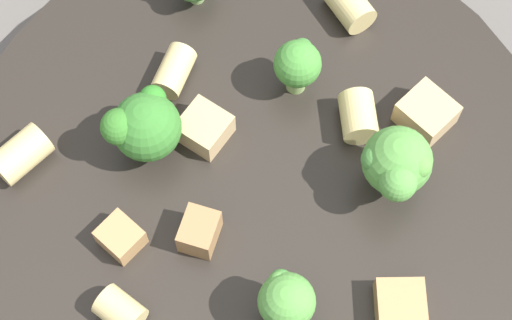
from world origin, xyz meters
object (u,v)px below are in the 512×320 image
(broccoli_floret_4, at_px, (286,300))
(chicken_chunk_1, at_px, (199,232))
(chicken_chunk_2, at_px, (400,304))
(rigatoni_0, at_px, (349,4))
(chicken_chunk_4, at_px, (204,128))
(rigatoni_1, at_px, (120,311))
(pasta_bowl, at_px, (256,179))
(rigatoni_4, at_px, (21,154))
(broccoli_floret_3, at_px, (144,126))
(broccoli_floret_0, at_px, (298,64))
(broccoli_floret_1, at_px, (397,164))
(rigatoni_5, at_px, (174,71))
(rigatoni_2, at_px, (359,117))
(chicken_chunk_3, at_px, (121,237))
(chicken_chunk_0, at_px, (426,113))

(broccoli_floret_4, relative_size, chicken_chunk_1, 1.84)
(chicken_chunk_2, bearing_deg, rigatoni_0, 160.30)
(chicken_chunk_4, bearing_deg, rigatoni_1, -46.78)
(chicken_chunk_1, bearing_deg, pasta_bowl, 118.04)
(broccoli_floret_4, xyz_separation_m, rigatoni_4, (-0.12, -0.08, -0.01))
(broccoli_floret_3, bearing_deg, broccoli_floret_0, 89.76)
(broccoli_floret_1, xyz_separation_m, broccoli_floret_3, (-0.07, -0.10, -0.00))
(rigatoni_0, relative_size, rigatoni_4, 0.98)
(pasta_bowl, relative_size, rigatoni_5, 11.61)
(broccoli_floret_0, height_order, rigatoni_2, broccoli_floret_0)
(rigatoni_5, bearing_deg, chicken_chunk_3, -39.28)
(chicken_chunk_2, bearing_deg, pasta_bowl, -162.44)
(chicken_chunk_1, bearing_deg, chicken_chunk_3, -112.39)
(rigatoni_2, relative_size, chicken_chunk_1, 1.19)
(rigatoni_1, relative_size, chicken_chunk_1, 1.03)
(chicken_chunk_0, xyz_separation_m, chicken_chunk_2, (0.08, -0.06, -0.00))
(chicken_chunk_0, bearing_deg, rigatoni_2, -111.25)
(broccoli_floret_4, xyz_separation_m, chicken_chunk_1, (-0.05, -0.02, -0.01))
(broccoli_floret_0, distance_m, broccoli_floret_4, 0.12)
(chicken_chunk_3, relative_size, chicken_chunk_4, 0.84)
(rigatoni_1, distance_m, rigatoni_5, 0.13)
(broccoli_floret_4, relative_size, chicken_chunk_4, 1.62)
(rigatoni_0, xyz_separation_m, rigatoni_2, (0.06, -0.03, -0.00))
(broccoli_floret_4, bearing_deg, broccoli_floret_3, -167.26)
(broccoli_floret_4, relative_size, chicken_chunk_3, 1.92)
(broccoli_floret_4, height_order, chicken_chunk_3, broccoli_floret_4)
(broccoli_floret_4, distance_m, chicken_chunk_2, 0.05)
(rigatoni_0, bearing_deg, chicken_chunk_3, -66.77)
(broccoli_floret_3, distance_m, chicken_chunk_1, 0.06)
(rigatoni_2, xyz_separation_m, chicken_chunk_0, (0.01, 0.03, -0.00))
(pasta_bowl, relative_size, broccoli_floret_1, 7.13)
(chicken_chunk_2, bearing_deg, broccoli_floret_4, -112.93)
(rigatoni_2, relative_size, rigatoni_5, 0.90)
(broccoli_floret_0, relative_size, chicken_chunk_3, 1.84)
(rigatoni_2, relative_size, chicken_chunk_4, 1.05)
(chicken_chunk_2, bearing_deg, rigatoni_4, -137.81)
(rigatoni_4, xyz_separation_m, chicken_chunk_0, (0.07, 0.19, -0.00))
(broccoli_floret_0, distance_m, rigatoni_1, 0.15)
(broccoli_floret_3, bearing_deg, chicken_chunk_1, 3.80)
(broccoli_floret_3, relative_size, broccoli_floret_4, 1.10)
(rigatoni_1, bearing_deg, broccoli_floret_1, 91.40)
(pasta_bowl, height_order, chicken_chunk_3, chicken_chunk_3)
(pasta_bowl, distance_m, rigatoni_5, 0.07)
(broccoli_floret_4, bearing_deg, chicken_chunk_3, -139.70)
(rigatoni_1, relative_size, chicken_chunk_0, 0.82)
(rigatoni_5, distance_m, chicken_chunk_2, 0.16)
(broccoli_floret_4, height_order, rigatoni_0, broccoli_floret_4)
(rigatoni_1, bearing_deg, chicken_chunk_4, 133.22)
(chicken_chunk_0, relative_size, chicken_chunk_3, 1.31)
(pasta_bowl, height_order, broccoli_floret_0, broccoli_floret_0)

